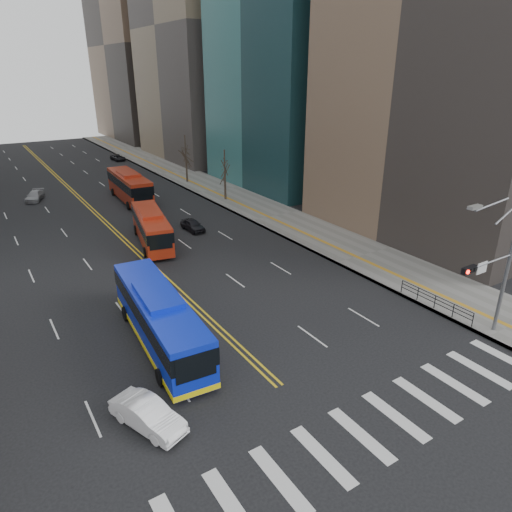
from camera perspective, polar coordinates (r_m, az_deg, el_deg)
ground at (r=23.20m, az=10.72°, el=-22.20°), size 220.00×220.00×0.00m
sidewalk_right at (r=65.74m, az=-4.81°, el=8.20°), size 7.00×130.00×0.15m
crosswalk at (r=23.20m, az=10.72°, el=-22.19°), size 26.70×4.00×0.01m
centerline at (r=69.47m, az=-21.81°, el=7.39°), size 0.55×100.00×0.01m
office_towers at (r=81.28m, az=-26.60°, el=25.83°), size 83.00×134.00×58.00m
signal_mast at (r=31.25m, az=27.71°, el=-1.49°), size 5.37×0.37×9.39m
pedestrian_railing at (r=35.15m, az=21.48°, el=-5.12°), size 0.06×6.06×1.02m
street_trees at (r=47.64m, az=-25.85°, el=6.48°), size 35.20×47.20×7.60m
blue_bus at (r=29.09m, az=-11.97°, el=-7.48°), size 3.57×12.59×3.61m
red_bus_near at (r=45.87m, az=-12.95°, el=3.70°), size 4.48×10.78×3.35m
red_bus_far at (r=62.09m, az=-15.54°, el=8.54°), size 3.44×12.12×3.78m
car_white at (r=23.86m, az=-13.40°, el=-18.73°), size 2.90×4.44×1.38m
car_dark_mid at (r=49.35m, az=-7.92°, el=3.85°), size 1.66×3.67×1.22m
car_silver at (r=67.05m, az=-25.93°, el=6.76°), size 3.19×4.48×1.20m
car_dark_far at (r=91.65m, az=-16.87°, el=11.69°), size 2.24×4.12×1.09m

